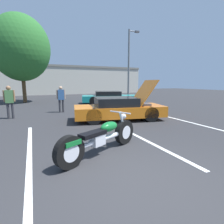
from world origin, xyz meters
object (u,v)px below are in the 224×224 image
Objects in this scene: motorcycle at (101,138)px; parked_car_right_row at (109,97)px; spectator_by_show_car at (9,99)px; show_car_hood_open at (120,109)px; tree_background at (21,48)px; light_pole at (129,62)px; spectator_midground at (61,97)px.

motorcycle is 0.49× the size of parked_car_right_row.
show_car_hood_open is at bearing -27.29° from spectator_by_show_car.
light_pole is at bearing -9.49° from tree_background.
motorcycle is 1.57× the size of spectator_midground.
spectator_by_show_car is 2.77m from spectator_midground.
light_pole reaches higher than motorcycle.
tree_background is 11.93m from show_car_hood_open.
parked_car_right_row is at bearing 39.41° from motorcycle.
spectator_by_show_car is at bearing 164.88° from show_car_hood_open.
motorcycle is 10.96m from parked_car_right_row.
spectator_midground is (0.07, 6.91, 0.51)m from motorcycle.
parked_car_right_row is 3.07× the size of spectator_by_show_car.
light_pole is 10.11m from tree_background.
light_pole is 2.82× the size of motorcycle.
parked_car_right_row is (6.74, -3.82, -4.22)m from tree_background.
tree_background is 8.14m from spectator_midground.
motorcycle is 1.51× the size of spectator_by_show_car.
show_car_hood_open is 0.90× the size of parked_car_right_row.
spectator_by_show_car is (-2.56, 6.02, 0.55)m from motorcycle.
motorcycle is at bearing -98.60° from parked_car_right_row.
parked_car_right_row is (2.30, 6.43, -0.03)m from show_car_hood_open.
light_pole is 1.39× the size of parked_car_right_row.
spectator_midground is at bearing -72.22° from tree_background.
spectator_midground is (-2.24, 3.40, 0.38)m from show_car_hood_open.
show_car_hood_open is at bearing -56.60° from spectator_midground.
spectator_by_show_car is (-7.16, -3.92, 0.45)m from parked_car_right_row.
light_pole is 4.27× the size of spectator_by_show_car.
parked_car_right_row is at bearing 28.70° from spectator_by_show_car.
light_pole is at bearing 33.85° from spectator_midground.
show_car_hood_open is (4.44, -10.25, -4.19)m from tree_background.
show_car_hood_open is (-5.49, -8.59, -3.34)m from light_pole.
light_pole is 1.55× the size of show_car_hood_open.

